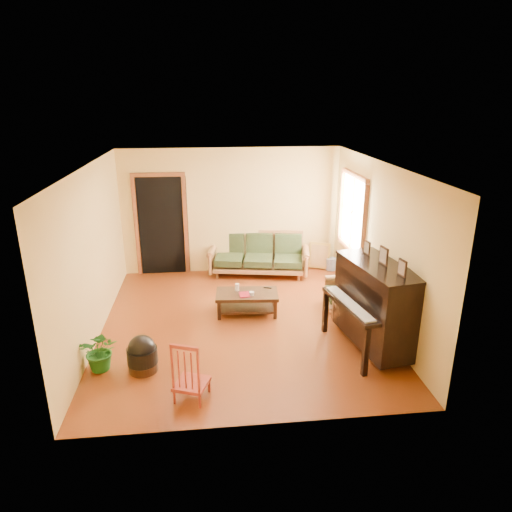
{
  "coord_description": "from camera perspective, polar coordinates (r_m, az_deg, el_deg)",
  "views": [
    {
      "loc": [
        -0.5,
        -6.76,
        3.55
      ],
      "look_at": [
        0.27,
        0.2,
        1.1
      ],
      "focal_mm": 32.0,
      "sensor_mm": 36.0,
      "label": 1
    }
  ],
  "objects": [
    {
      "name": "doorway",
      "position": [
        9.63,
        -11.76,
        3.67
      ],
      "size": [
        1.08,
        0.16,
        2.05
      ],
      "primitive_type": "cube",
      "color": "black",
      "rests_on": "floor"
    },
    {
      "name": "footstool",
      "position": [
        6.53,
        -14.0,
        -12.26
      ],
      "size": [
        0.44,
        0.44,
        0.39
      ],
      "primitive_type": "cylinder",
      "rotation": [
        0.0,
        0.0,
        -0.07
      ],
      "color": "black",
      "rests_on": "floor"
    },
    {
      "name": "coffee_table",
      "position": [
        7.9,
        -1.13,
        -5.88
      ],
      "size": [
        1.1,
        0.65,
        0.38
      ],
      "primitive_type": "cube",
      "rotation": [
        0.0,
        0.0,
        -0.08
      ],
      "color": "black",
      "rests_on": "floor"
    },
    {
      "name": "candle",
      "position": [
        7.89,
        -2.39,
        -3.91
      ],
      "size": [
        0.09,
        0.09,
        0.12
      ],
      "primitive_type": "cylinder",
      "rotation": [
        0.0,
        0.0,
        -0.29
      ],
      "color": "silver",
      "rests_on": "coffee_table"
    },
    {
      "name": "remote",
      "position": [
        8.01,
        1.47,
        -3.96
      ],
      "size": [
        0.15,
        0.08,
        0.01
      ],
      "primitive_type": "cube",
      "rotation": [
        0.0,
        0.0,
        -0.3
      ],
      "color": "black",
      "rests_on": "coffee_table"
    },
    {
      "name": "book",
      "position": [
        7.71,
        -2.08,
        -4.9
      ],
      "size": [
        0.18,
        0.23,
        0.02
      ],
      "primitive_type": "imported",
      "rotation": [
        0.0,
        0.0,
        0.03
      ],
      "color": "maroon",
      "rests_on": "coffee_table"
    },
    {
      "name": "ceramic_crock",
      "position": [
        9.99,
        9.34,
        -0.99
      ],
      "size": [
        0.28,
        0.28,
        0.27
      ],
      "primitive_type": "cylinder",
      "rotation": [
        0.0,
        0.0,
        0.4
      ],
      "color": "#33509A",
      "rests_on": "floor"
    },
    {
      "name": "sofa",
      "position": [
        9.51,
        0.34,
        0.17
      ],
      "size": [
        2.15,
        1.2,
        0.87
      ],
      "primitive_type": "cube",
      "rotation": [
        0.0,
        0.0,
        -0.18
      ],
      "color": "#945F36",
      "rests_on": "floor"
    },
    {
      "name": "potted_plant",
      "position": [
        6.67,
        -18.84,
        -11.11
      ],
      "size": [
        0.56,
        0.5,
        0.58
      ],
      "primitive_type": "imported",
      "rotation": [
        0.0,
        0.0,
        -0.09
      ],
      "color": "#195518",
      "rests_on": "floor"
    },
    {
      "name": "piano",
      "position": [
        6.9,
        14.72,
        -6.17
      ],
      "size": [
        1.12,
        1.62,
        1.32
      ],
      "primitive_type": "cube",
      "rotation": [
        0.0,
        0.0,
        0.18
      ],
      "color": "black",
      "rests_on": "floor"
    },
    {
      "name": "floor",
      "position": [
        7.65,
        -1.85,
        -8.37
      ],
      "size": [
        5.0,
        5.0,
        0.0
      ],
      "primitive_type": "plane",
      "color": "#59220B",
      "rests_on": "ground"
    },
    {
      "name": "window",
      "position": [
        8.75,
        11.99,
        5.31
      ],
      "size": [
        0.12,
        1.36,
        1.46
      ],
      "primitive_type": "cube",
      "color": "white",
      "rests_on": "right_wall"
    },
    {
      "name": "leaning_frame",
      "position": [
        9.97,
        7.94,
        0.08
      ],
      "size": [
        0.45,
        0.28,
        0.6
      ],
      "primitive_type": "cube",
      "rotation": [
        0.0,
        0.0,
        -0.43
      ],
      "color": "gold",
      "rests_on": "floor"
    },
    {
      "name": "armchair",
      "position": [
        8.06,
        11.09,
        -4.21
      ],
      "size": [
        0.79,
        0.82,
        0.77
      ],
      "primitive_type": "cube",
      "rotation": [
        0.0,
        0.0,
        -0.07
      ],
      "color": "#945F36",
      "rests_on": "floor"
    },
    {
      "name": "red_chair",
      "position": [
        5.78,
        -8.14,
        -13.8
      ],
      "size": [
        0.51,
        0.53,
        0.82
      ],
      "primitive_type": "cube",
      "rotation": [
        0.0,
        0.0,
        -0.36
      ],
      "color": "maroon",
      "rests_on": "floor"
    },
    {
      "name": "glass_jar",
      "position": [
        7.72,
        -0.55,
        -4.71
      ],
      "size": [
        0.1,
        0.1,
        0.06
      ],
      "primitive_type": "cylinder",
      "rotation": [
        0.0,
        0.0,
        0.12
      ],
      "color": "silver",
      "rests_on": "coffee_table"
    }
  ]
}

